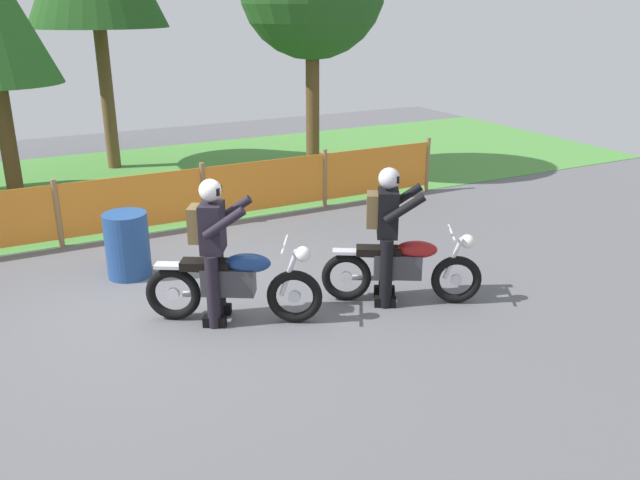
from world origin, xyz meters
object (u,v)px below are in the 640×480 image
Objects in this scene: motorcycle_lead at (234,283)px; rider_trailing at (387,228)px; motorcycle_trailing at (403,268)px; spare_drum at (127,245)px; rider_lead at (213,243)px.

motorcycle_lead is 1.91m from rider_trailing.
motorcycle_lead is at bearing -161.91° from motorcycle_trailing.
spare_drum is at bearing 170.56° from motorcycle_trailing.
motorcycle_lead is 2.08m from spare_drum.
motorcycle_trailing reaches higher than spare_drum.
rider_lead is 1.00× the size of rider_trailing.
motorcycle_lead is 2.06× the size of spare_drum.
rider_lead is (-2.19, 0.57, 0.50)m from motorcycle_trailing.
rider_trailing is at bearing -41.02° from spare_drum.
rider_trailing is at bearing 17.76° from rider_lead.
rider_lead is 1.97m from spare_drum.
spare_drum is at bearing 139.05° from rider_lead.
motorcycle_trailing is 1.02× the size of rider_lead.
spare_drum is at bearing 143.11° from motorcycle_lead.
spare_drum is (-2.79, 2.38, -0.01)m from motorcycle_trailing.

